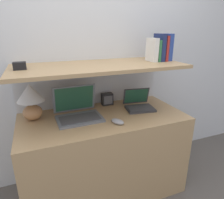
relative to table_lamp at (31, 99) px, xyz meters
The scene contains 15 objects.
wall_back 0.67m from the table_lamp, 23.29° to the left, with size 6.00×0.05×2.40m.
desk 0.82m from the table_lamp, 15.29° to the right, with size 1.43×0.67×0.78m.
back_riser 0.71m from the table_lamp, 19.38° to the left, with size 1.43×0.04×1.19m.
shelf 0.63m from the table_lamp, ahead, with size 1.43×0.61×0.03m.
table_lamp is the anchor object (origin of this frame).
laptop_large 0.39m from the table_lamp, 16.21° to the right, with size 0.38×0.32×0.26m.
laptop_small 0.97m from the table_lamp, ahead, with size 0.29×0.27×0.18m.
computer_mouse 0.73m from the table_lamp, 28.37° to the right, with size 0.11×0.13×0.04m.
router_box 0.72m from the table_lamp, ahead, with size 0.11×0.07×0.12m.
book_blue 1.29m from the table_lamp, ahead, with size 0.04×0.13×0.24m.
book_red 1.25m from the table_lamp, ahead, with size 0.03×0.15×0.22m.
book_navy 1.21m from the table_lamp, ahead, with size 0.04×0.15×0.24m.
book_green 1.17m from the table_lamp, ahead, with size 0.02×0.16×0.19m.
book_white 1.13m from the table_lamp, ahead, with size 0.05×0.15×0.21m.
shelf_gadget 0.30m from the table_lamp, 116.36° to the right, with size 0.09×0.07×0.05m.
Camera 1 is at (-0.52, -1.18, 1.49)m, focal length 32.00 mm.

